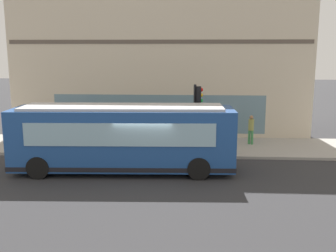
% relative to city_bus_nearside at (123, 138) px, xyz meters
% --- Properties ---
extents(ground, '(120.00, 120.00, 0.00)m').
position_rel_city_bus_nearside_xyz_m(ground, '(-0.26, -1.06, -1.55)').
color(ground, '#2D2D30').
extents(sidewalk_curb, '(4.51, 40.00, 0.15)m').
position_rel_city_bus_nearside_xyz_m(sidewalk_curb, '(4.59, -1.06, -1.48)').
color(sidewalk_curb, '#9E9991').
rests_on(sidewalk_curb, ground).
extents(building_corner, '(6.33, 18.94, 10.98)m').
position_rel_city_bus_nearside_xyz_m(building_corner, '(9.99, -1.06, 3.93)').
color(building_corner, beige).
rests_on(building_corner, ground).
extents(city_bus_nearside, '(2.95, 10.14, 3.07)m').
position_rel_city_bus_nearside_xyz_m(city_bus_nearside, '(0.00, 0.00, 0.00)').
color(city_bus_nearside, '#1E478C').
rests_on(city_bus_nearside, ground).
extents(traffic_light_near_corner, '(0.32, 0.49, 3.66)m').
position_rel_city_bus_nearside_xyz_m(traffic_light_near_corner, '(2.79, -3.41, 1.15)').
color(traffic_light_near_corner, black).
rests_on(traffic_light_near_corner, sidewalk_curb).
extents(fire_hydrant, '(0.35, 0.35, 0.74)m').
position_rel_city_bus_nearside_xyz_m(fire_hydrant, '(4.14, -3.19, -1.04)').
color(fire_hydrant, gold).
rests_on(fire_hydrant, sidewalk_curb).
extents(pedestrian_walking_along_curb, '(0.32, 0.32, 1.70)m').
position_rel_city_bus_nearside_xyz_m(pedestrian_walking_along_curb, '(5.11, -6.57, -0.43)').
color(pedestrian_walking_along_curb, '#3F8C4C').
rests_on(pedestrian_walking_along_curb, sidewalk_curb).
extents(pedestrian_near_building_entrance, '(0.32, 0.32, 1.73)m').
position_rel_city_bus_nearside_xyz_m(pedestrian_near_building_entrance, '(3.14, 0.41, -0.41)').
color(pedestrian_near_building_entrance, silver).
rests_on(pedestrian_near_building_entrance, sidewalk_curb).
extents(newspaper_vending_box, '(0.44, 0.42, 0.90)m').
position_rel_city_bus_nearside_xyz_m(newspaper_vending_box, '(5.22, 5.78, -0.95)').
color(newspaper_vending_box, '#263F99').
rests_on(newspaper_vending_box, sidewalk_curb).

